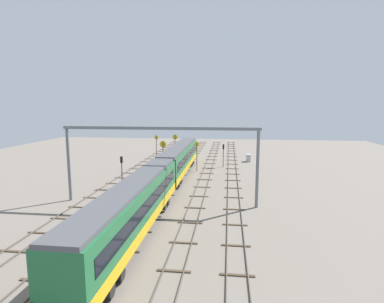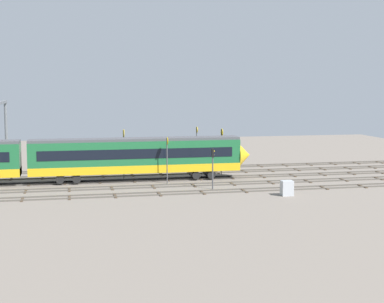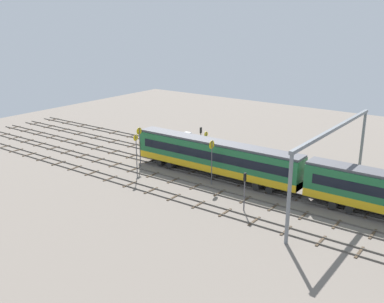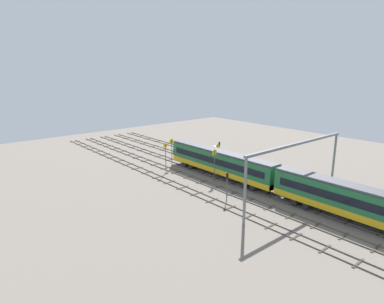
% 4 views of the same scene
% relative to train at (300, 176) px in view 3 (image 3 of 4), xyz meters
% --- Properties ---
extents(ground_plane, '(105.11, 105.11, 0.00)m').
position_rel_train_xyz_m(ground_plane, '(15.35, 0.00, -2.66)').
color(ground_plane, slate).
extents(track_near_foreground, '(89.11, 2.40, 0.16)m').
position_rel_train_xyz_m(track_near_foreground, '(15.35, -8.74, -2.59)').
color(track_near_foreground, '#59544C').
rests_on(track_near_foreground, ground).
extents(track_second_near, '(89.11, 2.40, 0.16)m').
position_rel_train_xyz_m(track_second_near, '(15.35, -4.37, -2.59)').
color(track_second_near, '#59544C').
rests_on(track_second_near, ground).
extents(track_with_train, '(89.11, 2.40, 0.16)m').
position_rel_train_xyz_m(track_with_train, '(15.35, 0.00, -2.59)').
color(track_with_train, '#59544C').
rests_on(track_with_train, ground).
extents(track_second_far, '(89.11, 2.40, 0.16)m').
position_rel_train_xyz_m(track_second_far, '(15.35, 4.37, -2.59)').
color(track_second_far, '#59544C').
rests_on(track_second_far, ground).
extents(track_far_background, '(89.11, 2.40, 0.16)m').
position_rel_train_xyz_m(track_far_background, '(15.35, 8.74, -2.59)').
color(track_far_background, '#59544C').
rests_on(track_far_background, ground).
extents(train, '(50.40, 3.24, 4.80)m').
position_rel_train_xyz_m(train, '(0.00, 0.00, 0.00)').
color(train, '#1E6638').
rests_on(train, ground).
extents(overhead_gantry, '(0.40, 22.88, 9.06)m').
position_rel_train_xyz_m(overhead_gantry, '(-3.53, -0.10, 4.36)').
color(overhead_gantry, slate).
rests_on(overhead_gantry, ground).
extents(speed_sign_near_foreground, '(0.14, 1.08, 5.78)m').
position_rel_train_xyz_m(speed_sign_near_foreground, '(10.62, 2.57, 1.20)').
color(speed_sign_near_foreground, '#4C4C51').
rests_on(speed_sign_near_foreground, ground).
extents(speed_sign_mid_trackside, '(0.14, 0.82, 5.72)m').
position_rel_train_xyz_m(speed_sign_mid_trackside, '(20.21, 5.97, 0.91)').
color(speed_sign_mid_trackside, '#4C4C51').
rests_on(speed_sign_mid_trackside, ground).
extents(speed_sign_far_trackside, '(0.14, 0.81, 5.20)m').
position_rel_train_xyz_m(speed_sign_far_trackside, '(14.98, -2.51, 0.61)').
color(speed_sign_far_trackside, '#4C4C51').
rests_on(speed_sign_far_trackside, ground).
extents(speed_sign_distant_end, '(0.14, 0.99, 5.68)m').
position_rel_train_xyz_m(speed_sign_distant_end, '(22.64, 2.73, 1.06)').
color(speed_sign_distant_end, '#4C4C51').
rests_on(speed_sign_distant_end, ground).
extents(signal_light_trackside_approach, '(0.31, 0.32, 4.31)m').
position_rel_train_xyz_m(signal_light_trackside_approach, '(19.10, -7.04, 0.18)').
color(signal_light_trackside_approach, '#4C4C51').
rests_on(signal_light_trackside_approach, ground).
extents(signal_light_trackside_departure, '(0.31, 0.32, 4.34)m').
position_rel_train_xyz_m(signal_light_trackside_departure, '(3.36, 6.98, 0.20)').
color(signal_light_trackside_departure, '#4C4C51').
rests_on(signal_light_trackside_departure, ground).
extents(relay_cabinet, '(1.19, 0.87, 1.51)m').
position_rel_train_xyz_m(relay_cabinet, '(25.48, -12.09, -1.90)').
color(relay_cabinet, '#B2B7BC').
rests_on(relay_cabinet, ground).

